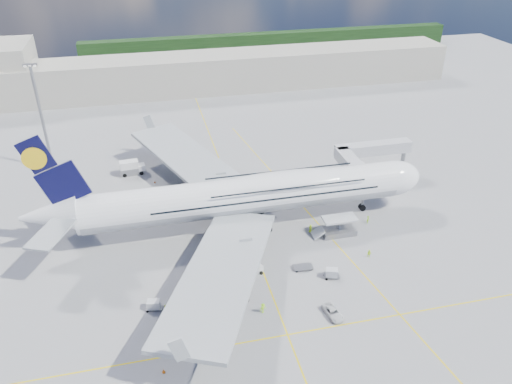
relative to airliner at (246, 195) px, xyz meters
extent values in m
plane|color=gray|center=(-0.26, -10.00, -6.87)|extent=(300.00, 300.00, 0.00)
cube|color=yellow|center=(-0.26, -10.00, -6.86)|extent=(0.25, 220.00, 0.01)
cube|color=yellow|center=(-0.26, -30.00, -6.86)|extent=(120.00, 0.25, 0.01)
cube|color=yellow|center=(13.74, 0.00, -6.86)|extent=(14.16, 99.06, 0.01)
cylinder|color=white|center=(-0.26, 0.00, -0.07)|extent=(62.00, 7.20, 7.20)
cylinder|color=#9EA0A5|center=(-0.26, 0.00, -0.22)|extent=(60.76, 7.13, 7.13)
ellipsoid|color=white|center=(7.74, 0.00, 1.91)|extent=(36.00, 6.84, 3.76)
ellipsoid|color=white|center=(30.74, 0.00, -0.07)|extent=(11.52, 7.20, 7.20)
ellipsoid|color=black|center=(33.98, 0.00, 0.53)|extent=(3.84, 4.16, 1.44)
cone|color=white|center=(-35.76, 0.00, 0.73)|extent=(10.00, 6.84, 6.84)
cube|color=black|center=(-33.76, 0.00, 9.53)|extent=(11.02, 0.46, 14.61)
cylinder|color=yellow|center=(-35.86, 0.00, 12.03)|extent=(4.00, 0.60, 4.00)
cube|color=#999EA3|center=(-8.26, 20.00, -1.27)|extent=(25.49, 39.15, 3.35)
cube|color=#999EA3|center=(-8.26, -20.00, -1.27)|extent=(25.49, 39.15, 3.35)
cylinder|color=#B7BABF|center=(-3.26, 12.50, -3.67)|extent=(5.20, 3.50, 3.50)
cylinder|color=#B7BABF|center=(-7.76, 23.00, -3.67)|extent=(5.20, 3.50, 3.50)
cylinder|color=#B7BABF|center=(-3.26, -12.50, -3.67)|extent=(5.20, 3.50, 3.50)
cylinder|color=#B7BABF|center=(-7.76, -23.00, -3.67)|extent=(5.20, 3.50, 3.50)
cylinder|color=gray|center=(24.74, 0.00, -4.67)|extent=(0.44, 0.44, 3.80)
cylinder|color=black|center=(24.74, 0.00, -6.22)|extent=(1.30, 0.90, 1.30)
cylinder|color=gray|center=(-0.26, 0.00, -4.67)|extent=(0.56, 0.56, 3.80)
cylinder|color=black|center=(-0.26, 3.20, -6.12)|extent=(1.50, 0.90, 1.50)
cube|color=#B7B7BC|center=(24.74, 8.60, 0.23)|extent=(3.00, 10.00, 2.60)
cube|color=#B7B7BC|center=(32.74, 13.60, 0.23)|extent=(18.00, 3.00, 2.60)
cylinder|color=gray|center=(26.74, 11.60, -3.32)|extent=(0.80, 0.80, 7.10)
cylinder|color=black|center=(26.74, 11.60, -6.42)|extent=(0.90, 0.80, 0.90)
cylinder|color=gray|center=(40.74, 13.60, -3.32)|extent=(1.00, 1.00, 7.10)
cube|color=gray|center=(40.74, 13.60, -6.47)|extent=(2.00, 2.00, 0.80)
cylinder|color=#B7B7BC|center=(24.74, 4.80, 0.23)|extent=(3.60, 3.60, 2.80)
cube|color=silver|center=(16.74, -7.10, -3.37)|extent=(6.50, 3.20, 0.35)
cube|color=gray|center=(16.74, -7.10, -6.32)|extent=(6.50, 3.20, 1.10)
cube|color=gray|center=(16.74, -7.10, -4.82)|extent=(0.22, 1.99, 3.00)
cylinder|color=black|center=(14.14, -8.30, -6.52)|extent=(0.70, 0.30, 0.70)
cube|color=silver|center=(12.54, -7.10, -5.87)|extent=(2.16, 2.60, 1.60)
cylinder|color=gray|center=(-40.26, 35.00, 5.63)|extent=(0.70, 0.70, 25.00)
cube|color=gray|center=(-40.26, 35.00, 18.33)|extent=(3.00, 0.40, 0.60)
cube|color=#B2AD9E|center=(-0.26, 85.00, -0.87)|extent=(180.00, 16.00, 12.00)
cube|color=#193814|center=(39.74, 130.00, -2.87)|extent=(160.00, 6.00, 8.00)
cube|color=gray|center=(-14.20, -19.37, -6.51)|extent=(3.27, 2.13, 0.18)
cylinder|color=black|center=(-15.41, -19.98, -6.65)|extent=(0.44, 0.18, 0.44)
cylinder|color=black|center=(-12.99, -18.77, -6.65)|extent=(0.44, 0.18, 0.44)
cube|color=gray|center=(-9.16, -20.80, -6.56)|extent=(2.89, 1.97, 0.16)
cylinder|color=black|center=(-10.22, -21.33, -6.67)|extent=(0.39, 0.16, 0.39)
cylinder|color=black|center=(-8.11, -20.28, -6.67)|extent=(0.39, 0.16, 0.39)
cube|color=gray|center=(-2.57, -11.01, -6.57)|extent=(2.81, 1.90, 0.15)
cylinder|color=black|center=(-3.60, -11.53, -6.68)|extent=(0.38, 0.15, 0.38)
cylinder|color=black|center=(-1.55, -10.50, -6.68)|extent=(0.38, 0.15, 0.38)
cube|color=silver|center=(-2.57, -11.01, -5.88)|extent=(2.12, 1.67, 1.28)
cube|color=gray|center=(-19.25, -19.93, -6.56)|extent=(2.87, 1.90, 0.16)
cylinder|color=black|center=(-20.31, -20.46, -6.67)|extent=(0.39, 0.16, 0.39)
cylinder|color=black|center=(-18.19, -19.40, -6.67)|extent=(0.39, 0.16, 0.39)
cube|color=silver|center=(-19.25, -19.93, -5.86)|extent=(2.16, 1.67, 1.32)
cube|color=gray|center=(6.76, -15.71, -6.47)|extent=(3.51, 2.07, 0.20)
cylinder|color=black|center=(5.41, -16.39, -6.62)|extent=(0.50, 0.20, 0.50)
cylinder|color=black|center=(8.11, -15.04, -6.62)|extent=(0.50, 0.20, 0.50)
cube|color=gray|center=(10.78, -19.07, -6.55)|extent=(3.02, 2.23, 0.16)
cylinder|color=black|center=(9.70, -19.61, -6.67)|extent=(0.40, 0.16, 0.40)
cylinder|color=black|center=(11.86, -18.53, -6.67)|extent=(0.40, 0.16, 0.40)
cube|color=silver|center=(10.78, -19.07, -5.83)|extent=(2.31, 1.91, 1.35)
cube|color=silver|center=(-1.73, -15.03, -6.17)|extent=(3.05, 2.17, 1.29)
cube|color=black|center=(-1.73, -15.03, -5.38)|extent=(1.34, 1.46, 0.50)
cylinder|color=black|center=(-2.73, -15.58, -6.55)|extent=(0.64, 0.25, 0.64)
cylinder|color=black|center=(-0.74, -14.49, -6.55)|extent=(0.64, 0.25, 0.64)
cube|color=gray|center=(-4.59, 21.10, -5.90)|extent=(6.66, 3.75, 1.93)
cube|color=silver|center=(-5.27, 21.10, -4.06)|extent=(5.08, 3.45, 2.13)
cube|color=silver|center=(-2.18, 21.10, -5.03)|extent=(2.22, 2.57, 1.55)
cube|color=black|center=(-1.50, 21.10, -4.84)|extent=(0.60, 1.91, 0.87)
cylinder|color=black|center=(-2.47, 19.99, -6.34)|extent=(1.06, 0.34, 1.06)
cylinder|color=black|center=(-6.72, 22.21, -6.34)|extent=(1.06, 0.34, 1.06)
cube|color=#D55B0B|center=(-5.27, 21.10, -4.74)|extent=(5.14, 3.51, 0.48)
cube|color=gray|center=(-21.51, 27.32, -5.99)|extent=(5.83, 2.54, 1.75)
cube|color=silver|center=(-22.12, 27.32, -4.33)|extent=(4.36, 2.51, 1.92)
cube|color=silver|center=(-19.33, 27.32, -5.21)|extent=(1.73, 2.13, 1.40)
cube|color=black|center=(-18.71, 27.32, -5.03)|extent=(0.27, 1.75, 0.79)
cylinder|color=black|center=(-19.59, 26.31, -6.39)|extent=(0.96, 0.31, 0.96)
cylinder|color=black|center=(-23.43, 28.32, -6.39)|extent=(0.96, 0.31, 0.96)
imported|color=silver|center=(7.71, -27.76, -6.27)|extent=(2.56, 4.54, 1.20)
imported|color=#9EE518|center=(23.85, -4.91, -6.03)|extent=(0.70, 0.73, 1.68)
imported|color=#B7EA18|center=(19.32, -15.44, -6.04)|extent=(1.02, 0.98, 1.66)
imported|color=#C7EB18|center=(-17.51, -21.06, -6.12)|extent=(0.65, 0.95, 1.50)
imported|color=#BFF419|center=(11.61, -5.36, -5.99)|extent=(0.96, 1.03, 1.77)
imported|color=#A1F619|center=(-2.70, -24.67, -5.96)|extent=(1.34, 1.07, 1.81)
cone|color=#D55B0B|center=(28.70, 7.09, -6.61)|extent=(0.40, 0.40, 0.51)
cube|color=#D55B0B|center=(28.70, 7.09, -6.85)|extent=(0.35, 0.35, 0.03)
cone|color=#D55B0B|center=(-6.49, 7.20, -6.55)|extent=(0.49, 0.49, 0.63)
cube|color=#D55B0B|center=(-6.49, 7.20, -6.85)|extent=(0.43, 0.43, 0.03)
cone|color=#D55B0B|center=(-16.68, 21.81, -6.60)|extent=(0.43, 0.43, 0.55)
cube|color=#D55B0B|center=(-16.68, 21.81, -6.85)|extent=(0.37, 0.37, 0.03)
cone|color=#D55B0B|center=(-9.09, -21.64, -6.62)|extent=(0.40, 0.40, 0.50)
cube|color=#D55B0B|center=(-9.09, -21.64, -6.85)|extent=(0.34, 0.34, 0.03)
cone|color=#D55B0B|center=(-18.67, -32.72, -6.56)|extent=(0.48, 0.48, 0.61)
cube|color=#D55B0B|center=(-18.67, -32.72, -6.85)|extent=(0.42, 0.42, 0.03)
cone|color=#D55B0B|center=(-33.47, 7.53, -6.55)|extent=(0.49, 0.49, 0.63)
cube|color=#D55B0B|center=(-33.47, 7.53, -6.85)|extent=(0.43, 0.43, 0.03)
camera|label=1|loc=(-17.13, -80.96, 48.50)|focal=35.00mm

